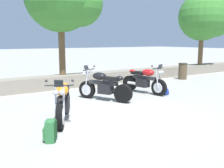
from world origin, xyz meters
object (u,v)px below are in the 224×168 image
Objects in this scene: motorcycle_orange_near_left at (63,102)px; rider_backpack at (50,130)px; motorcycle_red_far_right at (144,81)px; rider_helmet at (165,91)px; trash_bin at (183,71)px; motorcycle_black_centre at (104,86)px; leafy_tree_mid_right at (205,18)px.

motorcycle_orange_near_left is 4.01× the size of rider_backpack.
rider_helmet is (0.45, -0.71, -0.35)m from motorcycle_red_far_right.
trash_bin is (8.17, 3.18, -0.05)m from motorcycle_orange_near_left.
trash_bin reaches higher than rider_helmet.
rider_backpack is at bearing -123.63° from motorcycle_orange_near_left.
motorcycle_black_centre is 4.05× the size of rider_backpack.
trash_bin is at bearing -162.25° from leafy_tree_mid_right.
rider_backpack is 5.64m from rider_helmet.
rider_helmet is 7.99m from leafy_tree_mid_right.
rider_helmet is at bearing -153.27° from leafy_tree_mid_right.
motorcycle_red_far_right reaches higher than rider_backpack.
rider_helmet is 0.06× the size of leafy_tree_mid_right.
rider_helmet is 0.33× the size of trash_bin.
motorcycle_red_far_right is (1.96, 0.16, 0.00)m from motorcycle_black_centre.
leafy_tree_mid_right is at bearing 17.00° from motorcycle_black_centre.
motorcycle_orange_near_left and motorcycle_black_centre have the same top height.
motorcycle_red_far_right is at bearing 20.55° from motorcycle_orange_near_left.
motorcycle_black_centre reaches higher than rider_helmet.
motorcycle_orange_near_left is 0.92× the size of motorcycle_red_far_right.
motorcycle_black_centre is 6.35m from trash_bin.
motorcycle_orange_near_left is 2.49m from motorcycle_black_centre.
leafy_tree_mid_right is at bearing 24.03° from rider_backpack.
rider_helmet is at bearing -147.15° from trash_bin.
motorcycle_orange_near_left reaches higher than rider_backpack.
motorcycle_orange_near_left is 2.19× the size of trash_bin.
rider_backpack is (-4.83, -2.69, -0.24)m from motorcycle_red_far_right.
trash_bin is at bearing 16.64° from motorcycle_black_centre.
motorcycle_red_far_right is 7.32× the size of rider_helmet.
rider_helmet is at bearing 20.55° from rider_backpack.
motorcycle_orange_near_left is at bearing -159.45° from motorcycle_red_far_right.
motorcycle_red_far_right is 2.38× the size of trash_bin.
motorcycle_orange_near_left reaches higher than trash_bin.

